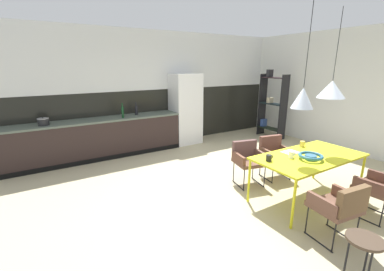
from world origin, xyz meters
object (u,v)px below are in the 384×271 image
Objects in this scene: pendant_lamp_over_table_near at (303,98)px; pendant_lamp_over_table_far at (332,89)px; mug_glass_clear at (269,158)px; cooking_pot at (43,122)px; dining_table at (309,158)px; bottle_wine_green at (136,110)px; armchair_facing_counter at (383,185)px; refrigerator_column at (186,109)px; armchair_near_window at (341,204)px; armchair_corner_seat at (248,156)px; open_book at (290,152)px; fruit_bowl at (311,156)px; mug_dark_espresso at (302,144)px; armchair_far_side at (274,151)px; mug_short_terracotta at (291,155)px; side_stool at (364,243)px; open_shelf_unit at (272,104)px; bottle_oil_tall at (123,112)px.

pendant_lamp_over_table_far is at bearing 1.98° from pendant_lamp_over_table_near.
cooking_pot is at bearing 127.90° from mug_glass_clear.
bottle_wine_green is (-1.41, 3.73, 0.33)m from dining_table.
pendant_lamp_over_table_far reaches higher than armchair_facing_counter.
refrigerator_column is at bearing 79.73° from mug_glass_clear.
armchair_near_window is (-0.59, -0.85, -0.18)m from dining_table.
armchair_near_window reaches higher than armchair_corner_seat.
cooking_pot is (-2.99, 2.70, 0.46)m from armchair_corner_seat.
open_book is at bearing 112.45° from armchair_facing_counter.
cooking_pot reaches higher than fruit_bowl.
cooking_pot reaches higher than mug_dark_espresso.
fruit_bowl is at bearing -166.62° from pendant_lamp_over_table_far.
armchair_far_side is 1.56m from pendant_lamp_over_table_near.
mug_short_terracotta is (-0.18, 0.19, 0.00)m from fruit_bowl.
refrigerator_column is 3.57m from mug_glass_clear.
open_book is (-0.37, -0.64, 0.24)m from armchair_far_side.
side_stool is 5.41m from open_shelf_unit.
mug_dark_espresso is 1.00m from pendant_lamp_over_table_far.
bottle_oil_tall is at bearing -152.65° from bottle_wine_green.
armchair_near_window is at bearing 176.14° from armchair_facing_counter.
pendant_lamp_over_table_near is (-0.59, -0.90, 1.14)m from armchair_far_side.
mug_dark_espresso is 3.80m from bottle_wine_green.
armchair_corner_seat is at bearing 140.45° from mug_dark_espresso.
mug_glass_clear reaches higher than armchair_far_side.
cooking_pot is 0.63× the size of bottle_oil_tall.
armchair_facing_counter is at bearing 105.59° from armchair_far_side.
pendant_lamp_over_table_far reaches higher than mug_dark_espresso.
refrigerator_column is 3.77m from pendant_lamp_over_table_near.
pendant_lamp_over_table_far is (-2.02, -2.90, 0.76)m from open_shelf_unit.
armchair_far_side is at bearing 55.04° from mug_short_terracotta.
open_shelf_unit is (2.44, -0.76, 0.04)m from refrigerator_column.
armchair_near_window is at bearing -38.24° from open_shelf_unit.
refrigerator_column is 3.32m from cooking_pot.
bottle_oil_tall is at bearing -2.88° from cooking_pot.
open_book is 2.03× the size of mug_dark_espresso.
open_book is 2.12× the size of mug_short_terracotta.
bottle_wine_green reaches higher than side_stool.
side_stool is 2.26m from pendant_lamp_over_table_far.
refrigerator_column reaches higher than dining_table.
side_stool is at bearing -85.14° from bottle_wine_green.
refrigerator_column reaches higher than mug_glass_clear.
armchair_facing_counter is at bearing -85.74° from mug_dark_espresso.
mug_short_terracotta is 1.57m from side_stool.
armchair_corner_seat is 3.05× the size of open_book.
open_shelf_unit reaches higher than dining_table.
fruit_bowl is at bearing -71.69° from bottle_wine_green.
open_book is 0.18× the size of pendant_lamp_over_table_near.
bottle_oil_tall is 4.22m from open_shelf_unit.
armchair_facing_counter is at bearing 17.62° from side_stool.
cooking_pot is at bearing 127.39° from armchair_facing_counter.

